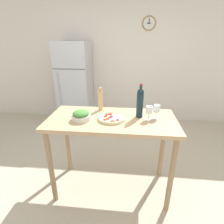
{
  "coord_description": "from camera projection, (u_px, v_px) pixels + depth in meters",
  "views": [
    {
      "loc": [
        0.18,
        -1.72,
        1.74
      ],
      "look_at": [
        0.0,
        0.03,
        1.02
      ],
      "focal_mm": 28.0,
      "sensor_mm": 36.0,
      "label": 1
    }
  ],
  "objects": [
    {
      "name": "refrigerator",
      "position": [
        75.0,
        85.0,
        3.7
      ],
      "size": [
        0.64,
        0.68,
        1.73
      ],
      "color": "#B7BCC1",
      "rests_on": "ground_plane"
    },
    {
      "name": "prep_counter",
      "position": [
        112.0,
        129.0,
        1.94
      ],
      "size": [
        1.39,
        0.66,
        0.96
      ],
      "color": "tan",
      "rests_on": "ground_plane"
    },
    {
      "name": "homemade_pizza",
      "position": [
        111.0,
        118.0,
        1.86
      ],
      "size": [
        0.29,
        0.29,
        0.03
      ],
      "color": "beige",
      "rests_on": "prep_counter"
    },
    {
      "name": "ground_plane",
      "position": [
        112.0,
        186.0,
        2.26
      ],
      "size": [
        14.0,
        14.0,
        0.0
      ],
      "primitive_type": "plane",
      "color": "#BCAD93"
    },
    {
      "name": "wall_back",
      "position": [
        122.0,
        62.0,
        3.79
      ],
      "size": [
        6.4,
        0.08,
        2.6
      ],
      "color": "silver",
      "rests_on": "ground_plane"
    },
    {
      "name": "wine_glass_far",
      "position": [
        157.0,
        109.0,
        1.86
      ],
      "size": [
        0.07,
        0.07,
        0.15
      ],
      "color": "silver",
      "rests_on": "prep_counter"
    },
    {
      "name": "wine_glass_near",
      "position": [
        149.0,
        111.0,
        1.82
      ],
      "size": [
        0.07,
        0.07,
        0.15
      ],
      "color": "silver",
      "rests_on": "prep_counter"
    },
    {
      "name": "salad_bowl",
      "position": [
        81.0,
        116.0,
        1.84
      ],
      "size": [
        0.2,
        0.2,
        0.11
      ],
      "color": "silver",
      "rests_on": "prep_counter"
    },
    {
      "name": "wine_bottle",
      "position": [
        140.0,
        102.0,
        1.87
      ],
      "size": [
        0.07,
        0.07,
        0.37
      ],
      "color": "#142833",
      "rests_on": "prep_counter"
    },
    {
      "name": "pepper_mill",
      "position": [
        100.0,
        99.0,
        2.07
      ],
      "size": [
        0.05,
        0.05,
        0.28
      ],
      "color": "tan",
      "rests_on": "prep_counter"
    }
  ]
}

